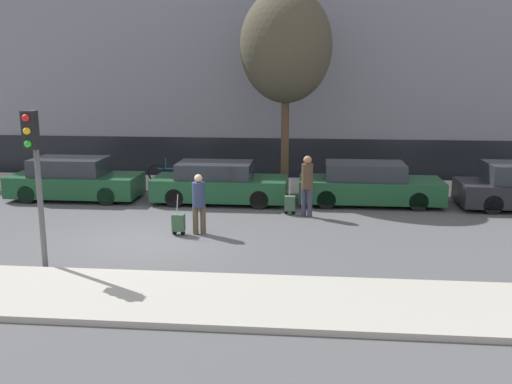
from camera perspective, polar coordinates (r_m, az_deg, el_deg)
name	(u,v)px	position (r m, az deg, el deg)	size (l,w,h in m)	color
ground_plane	(149,241)	(14.95, -10.64, -4.80)	(80.00, 80.00, 0.00)	#4C4C4F
sidewalk_near	(95,294)	(11.59, -15.83, -9.81)	(28.00, 2.50, 0.12)	#A39E93
sidewalk_far	(201,185)	(21.55, -5.51, 0.71)	(28.00, 3.00, 0.12)	#A39E93
building_facade	(215,34)	(24.82, -4.10, 15.53)	(28.00, 3.06, 11.61)	slate
parked_car_0	(74,180)	(20.22, -17.72, 1.15)	(4.34, 1.74, 1.41)	#194728
parked_car_1	(219,184)	(18.78, -3.72, 0.84)	(4.38, 1.72, 1.34)	#194728
parked_car_2	(369,185)	(18.85, 11.19, 0.70)	(4.58, 1.72, 1.37)	#194728
pedestrian_left	(199,201)	(15.13, -5.74, -0.86)	(0.34, 0.34, 1.62)	#4C4233
trolley_left	(178,223)	(15.24, -7.76, -3.05)	(0.34, 0.29, 1.11)	#335138
pedestrian_right	(307,182)	(16.93, 5.13, 1.01)	(0.34, 0.34, 1.83)	#383347
trolley_right	(290,203)	(17.29, 3.41, -1.14)	(0.34, 0.29, 1.11)	#335138
traffic_light	(34,158)	(12.89, -21.31, 3.21)	(0.28, 0.47, 3.47)	#515154
parked_bicycle	(171,174)	(21.64, -8.51, 1.84)	(1.77, 0.06, 0.96)	black
bare_tree_near_crossing	(286,47)	(20.19, 3.02, 14.31)	(3.17, 3.17, 6.92)	#4C3826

